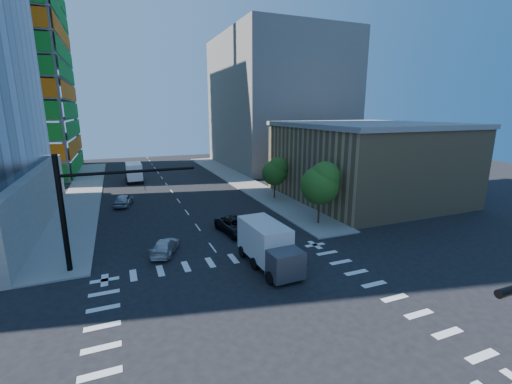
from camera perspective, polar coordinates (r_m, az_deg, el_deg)
name	(u,v)px	position (r m, az deg, el deg)	size (l,w,h in m)	color
ground	(265,320)	(21.80, 1.55, -20.56)	(160.00, 160.00, 0.00)	black
road_markings	(265,320)	(21.80, 1.55, -20.55)	(20.00, 20.00, 0.01)	silver
sidewalk_ne	(239,180)	(61.12, -2.78, 1.97)	(5.00, 60.00, 0.15)	gray
sidewalk_nw	(84,193)	(58.04, -26.74, -0.08)	(5.00, 60.00, 0.15)	gray
commercial_building	(365,161)	(50.76, 17.73, 5.00)	(20.50, 22.50, 10.60)	#988258
bg_building_ne	(277,102)	(79.36, 3.59, 14.70)	(24.00, 30.00, 28.00)	slate
signal_mast_nw	(84,201)	(28.94, -26.81, -1.42)	(10.20, 0.40, 9.00)	black
tree_south	(322,183)	(37.16, 10.86, 1.53)	(4.16, 4.16, 6.82)	#382316
tree_north	(276,171)	(47.73, 3.31, 3.51)	(3.54, 3.52, 5.78)	#382316
car_nb_far	(236,226)	(35.00, -3.37, -5.60)	(2.63, 5.69, 1.58)	black
car_sb_near	(165,246)	(31.25, -14.94, -8.74)	(1.80, 4.42, 1.28)	#BABABA
car_sb_mid	(124,200)	(48.04, -21.18, -1.25)	(1.84, 4.56, 1.56)	#A8AAB0
box_truck_near	(270,250)	(27.34, 2.35, -9.58)	(3.06, 6.61, 3.41)	black
box_truck_far	(134,173)	(64.06, -19.68, 3.00)	(2.73, 6.34, 3.32)	black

